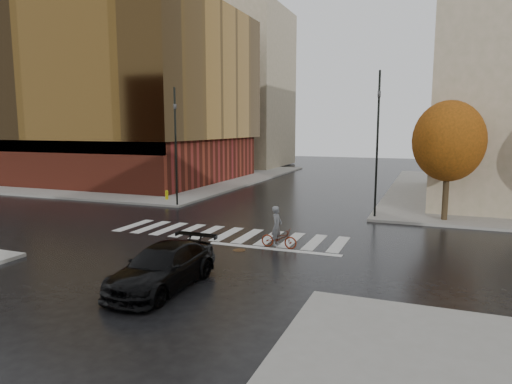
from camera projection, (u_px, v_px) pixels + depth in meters
ground at (223, 236)px, 21.95m from camera, size 120.00×120.00×0.00m
sidewalk_nw at (129, 175)px, 48.84m from camera, size 30.00×30.00×0.15m
crosswalk at (227, 234)px, 22.41m from camera, size 12.00×3.00×0.01m
office_glass at (99, 96)px, 45.25m from camera, size 27.00×19.00×16.00m
building_nw_far at (232, 89)px, 60.38m from camera, size 14.00×12.00×20.00m
tree_ne_a at (449, 141)px, 24.57m from camera, size 3.80×3.80×6.50m
sedan at (163, 267)px, 14.89m from camera, size 2.01×4.80×1.39m
cyclist at (278, 234)px, 19.81m from camera, size 1.63×0.64×1.84m
traffic_light_nw at (176, 138)px, 29.38m from camera, size 0.23×0.21×7.57m
traffic_light_ne at (378, 133)px, 25.44m from camera, size 0.18×0.21×8.17m
fire_hydrant at (167, 194)px, 32.11m from camera, size 0.23×0.23×0.65m
manhole at (239, 250)px, 19.49m from camera, size 0.71×0.71×0.01m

